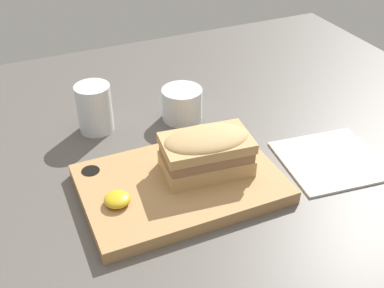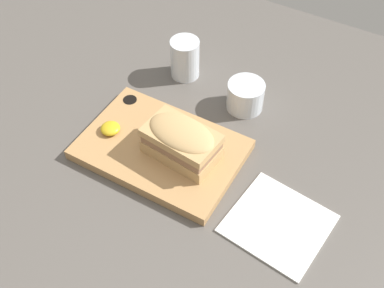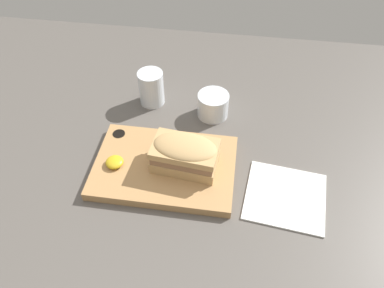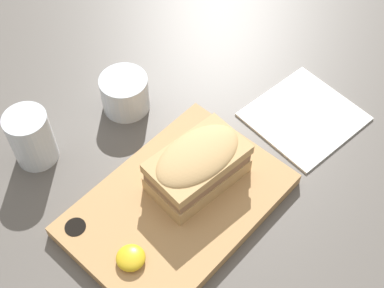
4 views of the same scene
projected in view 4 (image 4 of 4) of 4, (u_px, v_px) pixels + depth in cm
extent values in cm
cube|color=#56514C|center=(146.00, 220.00, 77.50)|extent=(142.89, 113.56, 2.00)
cube|color=tan|center=(178.00, 205.00, 76.66)|extent=(30.88, 21.02, 2.15)
cylinder|color=black|center=(76.00, 229.00, 73.70)|extent=(2.94, 2.94, 1.07)
cube|color=tan|center=(198.00, 174.00, 76.89)|extent=(14.64, 9.58, 2.72)
cube|color=#936B4C|center=(198.00, 166.00, 75.13)|extent=(14.05, 9.20, 1.70)
cube|color=tan|center=(198.00, 159.00, 73.79)|extent=(14.64, 9.58, 1.63)
ellipsoid|color=tan|center=(198.00, 156.00, 73.25)|extent=(14.35, 9.39, 2.45)
ellipsoid|color=gold|center=(131.00, 258.00, 69.74)|extent=(3.91, 3.91, 1.56)
cylinder|color=silver|center=(31.00, 138.00, 79.52)|extent=(6.49, 6.49, 9.17)
cylinder|color=silver|center=(35.00, 147.00, 81.38)|extent=(5.72, 5.72, 4.12)
cylinder|color=silver|center=(125.00, 93.00, 86.84)|extent=(7.84, 7.84, 6.24)
cylinder|color=#33050F|center=(125.00, 95.00, 87.28)|extent=(7.05, 7.05, 4.75)
cube|color=white|center=(304.00, 117.00, 87.67)|extent=(18.11, 17.40, 0.40)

